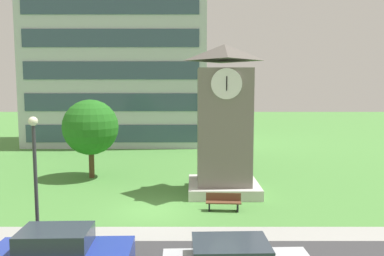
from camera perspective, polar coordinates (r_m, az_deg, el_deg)
The scene contains 8 objects.
ground_plane at distance 20.14m, azimuth -5.57°, elevation -12.13°, with size 160.00×160.00×0.00m, color #4C893D.
kerb_strip at distance 17.18m, azimuth -6.64°, elevation -15.40°, with size 120.00×1.60×0.01m, color #9E9E99.
office_building at distance 45.21m, azimuth -10.75°, elevation 16.30°, with size 19.25×10.16×28.80m.
clock_tower at distance 22.71m, azimuth 4.83°, elevation -0.04°, with size 4.16×4.16×8.79m.
park_bench at distance 19.92m, azimuth 4.77°, elevation -10.93°, with size 1.83×0.60×0.88m.
street_lamp at distance 16.08m, azimuth -22.37°, elevation -5.20°, with size 0.36×0.36×5.17m.
tree_near_tower at distance 27.27m, azimuth -14.87°, elevation 0.10°, with size 3.83×3.83×5.47m.
parked_car_blue at distance 13.83m, azimuth -18.92°, elevation -17.33°, with size 4.57×2.07×1.69m.
Camera 1 is at (1.93, -19.04, 6.27)m, focal length 35.67 mm.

